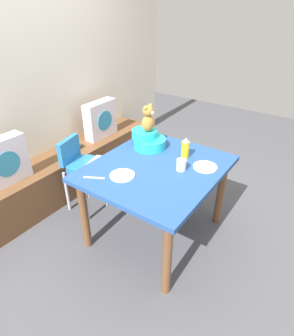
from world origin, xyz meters
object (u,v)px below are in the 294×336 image
object	(u,v)px
dinner_plate_far	(205,167)
dining_table	(157,177)
book_stack	(72,147)
highchair	(82,166)
teddy_bear	(148,119)
dinner_plate_near	(122,175)
pillow_floral_left	(3,162)
pillow_floral_right	(101,119)
ketchup_bottle	(185,148)
infant_seat_teal	(148,140)
coffee_mug	(181,165)

from	to	relation	value
dinner_plate_far	dining_table	bearing A→B (deg)	122.56
book_stack	highchair	xyz separation A→B (m)	(-0.27, -0.44, 0.03)
teddy_bear	dinner_plate_near	size ratio (longest dim) A/B	1.25
book_stack	dinner_plate_near	size ratio (longest dim) A/B	1.00
pillow_floral_left	pillow_floral_right	distance (m)	1.28
pillow_floral_right	teddy_bear	size ratio (longest dim) A/B	1.76
pillow_floral_right	ketchup_bottle	xyz separation A→B (m)	(-0.35, -1.35, 0.15)
ketchup_bottle	infant_seat_teal	bearing A→B (deg)	92.99
infant_seat_teal	ketchup_bottle	bearing A→B (deg)	-87.01
highchair	infant_seat_teal	distance (m)	0.72
dining_table	ketchup_bottle	xyz separation A→B (m)	(0.28, -0.11, 0.19)
dining_table	highchair	distance (m)	0.83
dinner_plate_near	infant_seat_teal	bearing A→B (deg)	13.46
highchair	pillow_floral_left	bearing A→B (deg)	142.50
pillow_floral_left	book_stack	distance (m)	0.83
pillow_floral_right	infant_seat_teal	distance (m)	1.04
dining_table	book_stack	bearing A→B (deg)	82.60
dining_table	highchair	bearing A→B (deg)	97.14
pillow_floral_right	coffee_mug	world-z (taller)	pillow_floral_right
pillow_floral_right	teddy_bear	xyz separation A→B (m)	(-0.37, -0.97, 0.34)
dining_table	coffee_mug	distance (m)	0.26
highchair	ketchup_bottle	bearing A→B (deg)	-67.67
pillow_floral_right	highchair	world-z (taller)	pillow_floral_right
pillow_floral_left	dinner_plate_far	distance (m)	1.80
coffee_mug	ketchup_bottle	bearing A→B (deg)	21.07
pillow_floral_right	teddy_bear	bearing A→B (deg)	-111.03
ketchup_bottle	dinner_plate_far	distance (m)	0.25
pillow_floral_right	dining_table	xyz separation A→B (m)	(-0.63, -1.24, -0.04)
ketchup_bottle	coffee_mug	distance (m)	0.23
infant_seat_teal	teddy_bear	world-z (taller)	teddy_bear
dinner_plate_near	teddy_bear	bearing A→B (deg)	13.40
coffee_mug	dining_table	bearing A→B (deg)	110.09
infant_seat_teal	ketchup_bottle	distance (m)	0.38
dining_table	dinner_plate_near	distance (m)	0.33
teddy_bear	dinner_plate_near	xyz separation A→B (m)	(-0.54, -0.13, -0.27)
teddy_bear	ketchup_bottle	distance (m)	0.43
dinner_plate_far	pillow_floral_left	bearing A→B (deg)	118.68
highchair	dinner_plate_far	bearing A→B (deg)	-74.60
coffee_mug	teddy_bear	bearing A→B (deg)	67.75
book_stack	dinner_plate_far	bearing A→B (deg)	-88.09
pillow_floral_left	pillow_floral_right	size ratio (longest dim) A/B	1.00
book_stack	teddy_bear	world-z (taller)	teddy_bear
pillow_floral_left	teddy_bear	size ratio (longest dim) A/B	1.76
highchair	dinner_plate_near	size ratio (longest dim) A/B	3.95
pillow_floral_left	dinner_plate_near	xyz separation A→B (m)	(0.36, -1.09, 0.07)
dining_table	teddy_bear	size ratio (longest dim) A/B	4.62
coffee_mug	dinner_plate_far	size ratio (longest dim) A/B	0.60
pillow_floral_left	coffee_mug	size ratio (longest dim) A/B	3.67
pillow_floral_left	teddy_bear	bearing A→B (deg)	-46.86
dining_table	infant_seat_teal	bearing A→B (deg)	46.16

